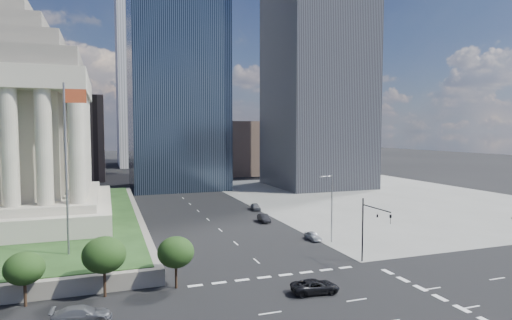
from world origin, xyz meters
name	(u,v)px	position (x,y,z in m)	size (l,w,h in m)	color
ground	(168,185)	(0.00, 100.00, 0.00)	(500.00, 500.00, 0.00)	black
sidewalk_ne	(377,197)	(46.00, 60.00, 0.01)	(68.00, 90.00, 0.03)	slate
flagpole	(67,159)	(-21.83, 24.00, 13.11)	(2.52, 0.24, 20.00)	slate
midrise_glass	(176,84)	(2.00, 95.00, 30.00)	(26.00, 26.00, 60.00)	black
highrise_ne	(317,17)	(42.00, 85.00, 50.00)	(26.00, 28.00, 100.00)	black
building_filler_ne	(240,148)	(32.00, 130.00, 10.00)	(20.00, 30.00, 20.00)	brown
building_filler_nw	(67,138)	(-30.00, 130.00, 14.00)	(24.00, 30.00, 28.00)	brown
traffic_signal_ne	(371,223)	(12.50, 13.70, 5.25)	(0.30, 5.74, 8.00)	black
street_lamp_north	(331,204)	(13.33, 25.00, 5.66)	(2.13, 0.22, 10.00)	slate
pickup_truck	(315,286)	(2.03, 7.95, 0.68)	(4.92, 2.27, 1.37)	black
suv_grey	(82,314)	(-19.86, 8.56, 0.71)	(4.92, 2.00, 1.43)	#505257
parked_sedan_near	(313,236)	(11.50, 27.05, 0.61)	(3.61, 1.45, 1.23)	#9FA1A7
parked_sedan_mid	(264,218)	(9.00, 41.45, 0.69)	(1.47, 4.21, 1.39)	black
parked_sedan_far	(256,207)	(11.50, 53.12, 0.70)	(1.66, 4.12, 1.40)	#5C5E64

